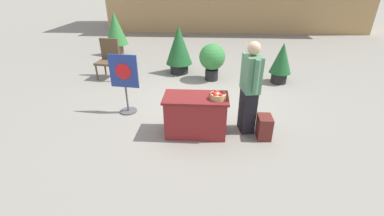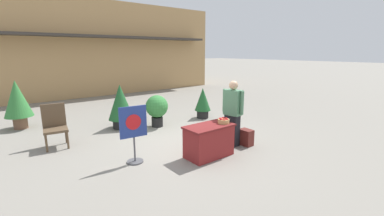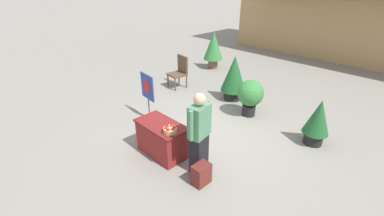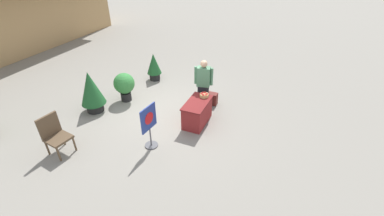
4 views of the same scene
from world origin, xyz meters
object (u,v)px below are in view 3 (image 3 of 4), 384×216
patio_chair (180,70)px  person_visitor (199,134)px  poster_board (148,95)px  potted_plant_far_left (318,120)px  potted_plant_near_right (234,76)px  apple_basket (170,130)px  display_table (162,139)px  potted_plant_far_right (250,95)px  backpack (201,174)px  potted_plant_near_left (213,47)px

patio_chair → person_visitor: bearing=60.5°
poster_board → patio_chair: (-1.14, 2.16, -0.10)m
poster_board → potted_plant_far_left: (3.67, 1.99, -0.08)m
patio_chair → potted_plant_near_right: size_ratio=0.78×
apple_basket → patio_chair: size_ratio=0.25×
display_table → potted_plant_far_left: (2.16, 2.74, 0.23)m
apple_basket → poster_board: poster_board is taller
person_visitor → potted_plant_far_right: (-0.64, 2.68, -0.24)m
apple_basket → potted_plant_far_right: (-0.08, 2.92, -0.19)m
display_table → potted_plant_near_right: (-0.67, 3.39, 0.39)m
display_table → patio_chair: bearing=132.2°
apple_basket → potted_plant_far_left: bearing=57.7°
backpack → poster_board: 2.90m
potted_plant_far_right → backpack: bearing=-72.3°
apple_basket → poster_board: (-1.89, 0.83, -0.11)m
backpack → poster_board: poster_board is taller
backpack → potted_plant_far_left: potted_plant_far_left is taller
apple_basket → potted_plant_far_left: potted_plant_far_left is taller
display_table → poster_board: poster_board is taller
apple_basket → poster_board: size_ratio=0.21×
backpack → potted_plant_near_left: 7.02m
potted_plant_far_right → apple_basket: bearing=-88.5°
poster_board → potted_plant_far_left: bearing=124.8°
patio_chair → potted_plant_near_right: (1.97, 0.47, 0.18)m
potted_plant_near_left → patio_chair: bearing=-76.9°
patio_chair → potted_plant_near_left: potted_plant_near_left is taller
display_table → potted_plant_far_left: bearing=51.7°
potted_plant_near_right → display_table: bearing=-78.8°
backpack → potted_plant_far_right: 3.08m
person_visitor → potted_plant_far_right: bearing=-86.4°
potted_plant_near_right → potted_plant_far_left: potted_plant_near_right is taller
poster_board → potted_plant_near_left: size_ratio=0.83×
display_table → backpack: (1.24, -0.07, -0.17)m
potted_plant_near_left → potted_plant_far_right: (3.51, -2.48, -0.29)m
potted_plant_near_left → poster_board: bearing=-69.6°
apple_basket → backpack: (0.85, 0.01, -0.60)m
person_visitor → potted_plant_near_left: person_visitor is taller
backpack → display_table: bearing=176.8°
person_visitor → backpack: (0.29, -0.23, -0.65)m
potted_plant_near_left → display_table: bearing=-59.0°
display_table → potted_plant_near_right: size_ratio=0.82×
display_table → potted_plant_near_left: potted_plant_near_left is taller
display_table → potted_plant_far_left: potted_plant_far_left is taller
potted_plant_near_left → potted_plant_far_left: (5.36, -2.58, -0.29)m
patio_chair → potted_plant_near_left: size_ratio=0.71×
person_visitor → poster_board: size_ratio=1.33×
person_visitor → patio_chair: person_visitor is taller
display_table → person_visitor: bearing=9.9°
apple_basket → potted_plant_near_right: 3.62m
potted_plant_far_right → potted_plant_far_left: size_ratio=0.93×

